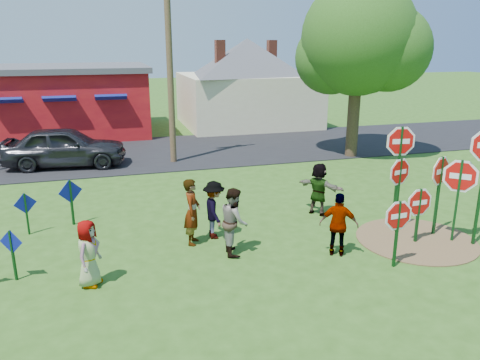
% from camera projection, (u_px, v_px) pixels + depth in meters
% --- Properties ---
extents(ground, '(120.00, 120.00, 0.00)m').
position_uv_depth(ground, '(248.00, 245.00, 12.50)').
color(ground, '#2B4F16').
rests_on(ground, ground).
extents(road, '(120.00, 7.50, 0.04)m').
position_uv_depth(road, '(179.00, 151.00, 23.07)').
color(road, black).
rests_on(road, ground).
extents(dirt_patch, '(3.20, 3.20, 0.03)m').
position_uv_depth(dirt_patch, '(416.00, 240.00, 12.78)').
color(dirt_patch, brown).
rests_on(dirt_patch, ground).
extents(red_building, '(9.40, 7.69, 3.90)m').
position_uv_depth(red_building, '(65.00, 100.00, 27.01)').
color(red_building, maroon).
rests_on(red_building, ground).
extents(cream_house, '(9.40, 9.40, 6.50)m').
position_uv_depth(cream_house, '(247.00, 79.00, 29.70)').
color(cream_house, beige).
rests_on(cream_house, ground).
extents(stop_sign_a, '(0.99, 0.07, 1.80)m').
position_uv_depth(stop_sign_a, '(398.00, 220.00, 10.96)').
color(stop_sign_a, '#103E17').
rests_on(stop_sign_a, ground).
extents(stop_sign_b, '(1.15, 0.22, 3.05)m').
position_uv_depth(stop_sign_b, '(400.00, 150.00, 13.46)').
color(stop_sign_b, '#103E17').
rests_on(stop_sign_b, ground).
extents(stop_sign_d, '(1.02, 0.42, 2.40)m').
position_uv_depth(stop_sign_d, '(440.00, 177.00, 12.68)').
color(stop_sign_d, '#103E17').
rests_on(stop_sign_d, ground).
extents(stop_sign_e, '(1.03, 0.08, 1.66)m').
position_uv_depth(stop_sign_e, '(419.00, 205.00, 12.35)').
color(stop_sign_e, '#103E17').
rests_on(stop_sign_e, ground).
extents(stop_sign_f, '(0.91, 0.80, 2.43)m').
position_uv_depth(stop_sign_f, '(460.00, 182.00, 12.25)').
color(stop_sign_f, '#103E17').
rests_on(stop_sign_f, ground).
extents(stop_sign_g, '(1.00, 0.28, 2.28)m').
position_uv_depth(stop_sign_g, '(399.00, 179.00, 12.95)').
color(stop_sign_g, '#103E17').
rests_on(stop_sign_g, ground).
extents(blue_diamond_b, '(0.51, 0.28, 1.22)m').
position_uv_depth(blue_diamond_b, '(12.00, 249.00, 10.45)').
color(blue_diamond_b, '#103E17').
rests_on(blue_diamond_b, ground).
extents(blue_diamond_c, '(0.58, 0.25, 1.23)m').
position_uv_depth(blue_diamond_c, '(26.00, 209.00, 12.97)').
color(blue_diamond_c, '#103E17').
rests_on(blue_diamond_c, ground).
extents(blue_diamond_d, '(0.65, 0.35, 1.39)m').
position_uv_depth(blue_diamond_d, '(71.00, 197.00, 13.64)').
color(blue_diamond_d, '#103E17').
rests_on(blue_diamond_d, ground).
extents(person_a, '(0.76, 0.88, 1.53)m').
position_uv_depth(person_a, '(88.00, 253.00, 10.24)').
color(person_a, '#444598').
rests_on(person_a, ground).
extents(person_b, '(0.63, 0.76, 1.80)m').
position_uv_depth(person_b, '(192.00, 212.00, 12.35)').
color(person_b, '#287A6D').
rests_on(person_b, ground).
extents(person_c, '(0.75, 0.91, 1.73)m').
position_uv_depth(person_c, '(234.00, 221.00, 11.81)').
color(person_c, brown).
rests_on(person_c, ground).
extents(person_d, '(0.62, 1.06, 1.61)m').
position_uv_depth(person_d, '(214.00, 210.00, 12.75)').
color(person_d, '#2D2D32').
rests_on(person_d, ground).
extents(person_e, '(1.04, 0.84, 1.65)m').
position_uv_depth(person_e, '(339.00, 225.00, 11.68)').
color(person_e, '#5A3561').
rests_on(person_e, ground).
extents(person_f, '(1.30, 1.52, 1.65)m').
position_uv_depth(person_f, '(319.00, 189.00, 14.51)').
color(person_f, '#204E2A').
rests_on(person_f, ground).
extents(suv, '(5.23, 2.62, 1.71)m').
position_uv_depth(suv, '(65.00, 147.00, 19.98)').
color(suv, '#313237').
rests_on(suv, road).
extents(utility_pole, '(2.14, 0.39, 8.78)m').
position_uv_depth(utility_pole, '(169.00, 56.00, 19.70)').
color(utility_pole, '#4C3823').
rests_on(utility_pole, ground).
extents(leafy_tree, '(5.58, 5.09, 7.93)m').
position_uv_depth(leafy_tree, '(361.00, 44.00, 20.69)').
color(leafy_tree, '#382819').
rests_on(leafy_tree, ground).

